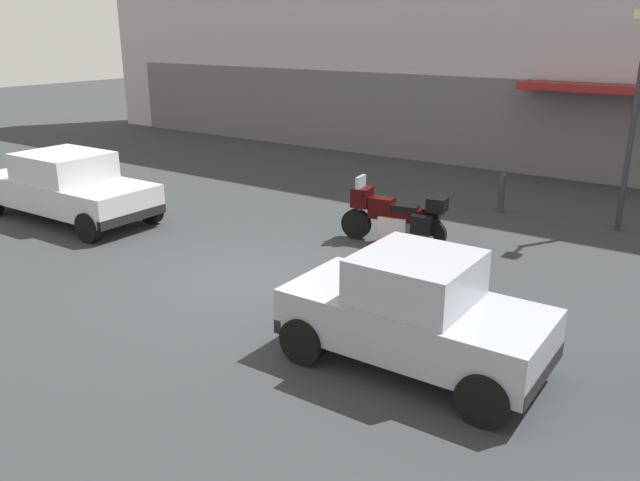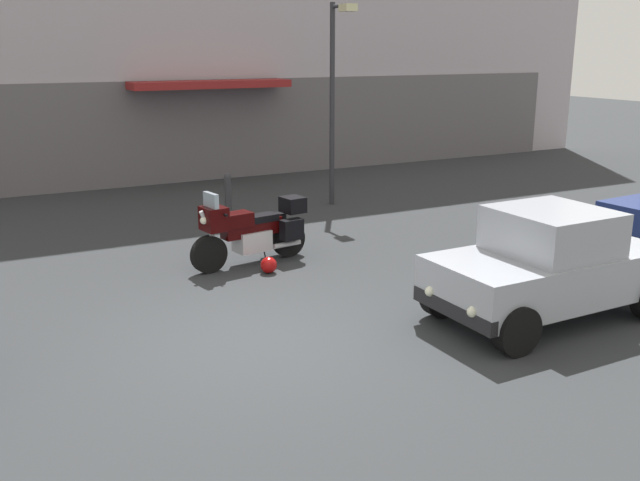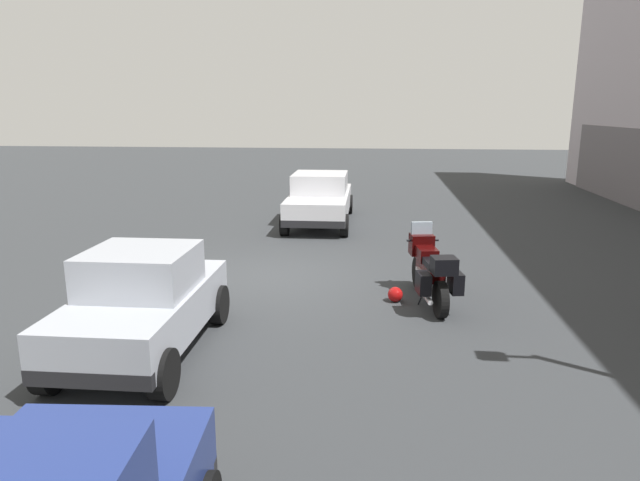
{
  "view_description": "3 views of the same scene",
  "coord_description": "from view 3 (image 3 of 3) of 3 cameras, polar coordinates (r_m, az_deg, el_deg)",
  "views": [
    {
      "loc": [
        7.26,
        -7.95,
        4.28
      ],
      "look_at": [
        1.24,
        0.58,
        0.8
      ],
      "focal_mm": 36.1,
      "sensor_mm": 36.0,
      "label": 1
    },
    {
      "loc": [
        -3.27,
        -7.86,
        3.68
      ],
      "look_at": [
        1.22,
        0.67,
        1.05
      ],
      "focal_mm": 39.85,
      "sensor_mm": 36.0,
      "label": 2
    },
    {
      "loc": [
        11.16,
        2.26,
        3.48
      ],
      "look_at": [
        0.92,
        1.19,
        1.05
      ],
      "focal_mm": 31.33,
      "sensor_mm": 36.0,
      "label": 3
    }
  ],
  "objects": [
    {
      "name": "motorcycle",
      "position": [
        10.37,
        11.18,
        -2.97
      ],
      "size": [
        2.25,
        0.92,
        1.36
      ],
      "rotation": [
        0.0,
        0.0,
        3.3
      ],
      "color": "black",
      "rests_on": "ground"
    },
    {
      "name": "ground_plane",
      "position": [
        11.91,
        -5.28,
        -3.76
      ],
      "size": [
        80.0,
        80.0,
        0.0
      ],
      "primitive_type": "plane",
      "color": "#2D3033"
    },
    {
      "name": "car_compact_side",
      "position": [
        8.44,
        -17.61,
        -6.08
      ],
      "size": [
        3.49,
        1.74,
        1.56
      ],
      "rotation": [
        0.0,
        0.0,
        3.15
      ],
      "color": "#9EA3AD",
      "rests_on": "ground"
    },
    {
      "name": "car_sedan_far",
      "position": [
        17.3,
        0.0,
        4.32
      ],
      "size": [
        4.6,
        1.97,
        1.56
      ],
      "rotation": [
        0.0,
        0.0,
        3.16
      ],
      "color": "silver",
      "rests_on": "ground"
    },
    {
      "name": "helmet",
      "position": [
        10.44,
        7.69,
        -5.48
      ],
      "size": [
        0.28,
        0.28,
        0.28
      ],
      "primitive_type": "sphere",
      "color": "#990C0C",
      "rests_on": "ground"
    }
  ]
}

